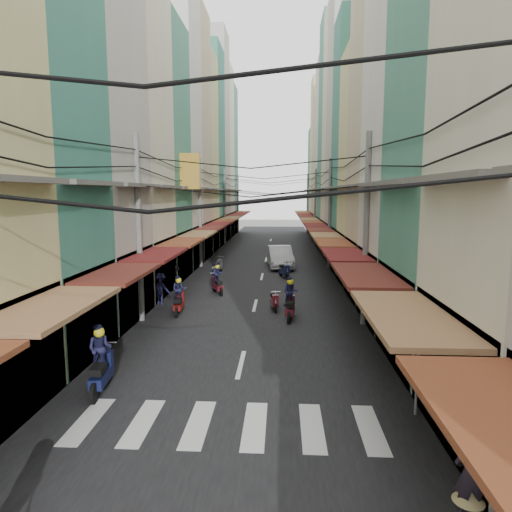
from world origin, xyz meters
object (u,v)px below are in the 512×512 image
at_px(white_car, 280,267).
at_px(traffic_sign, 418,340).
at_px(bicycle, 446,375).
at_px(market_umbrella, 479,318).

height_order(white_car, traffic_sign, traffic_sign).
bearing_deg(bicycle, white_car, 1.86).
distance_m(bicycle, traffic_sign, 3.82).
bearing_deg(white_car, bicycle, -81.33).
relative_size(white_car, market_umbrella, 2.51).
height_order(white_car, market_umbrella, market_umbrella).
height_order(market_umbrella, traffic_sign, traffic_sign).
distance_m(market_umbrella, traffic_sign, 3.17).
bearing_deg(market_umbrella, bicycle, 134.53).
relative_size(white_car, bicycle, 3.59).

